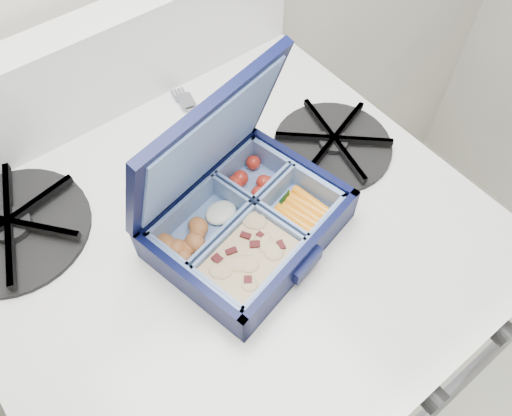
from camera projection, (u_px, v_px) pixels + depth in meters
stove at (233, 344)px, 0.99m from camera, size 0.60×0.60×0.90m
bento_box at (248, 224)px, 0.59m from camera, size 0.24×0.21×0.05m
burner_grate at (333, 141)px, 0.68m from camera, size 0.20×0.20×0.02m
burner_grate_rear at (12, 226)px, 0.60m from camera, size 0.21×0.21×0.02m
fork at (211, 146)px, 0.69m from camera, size 0.07×0.20×0.01m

